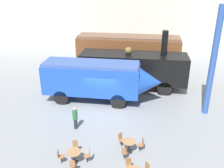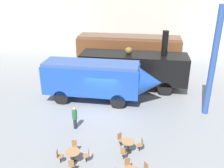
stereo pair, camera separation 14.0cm
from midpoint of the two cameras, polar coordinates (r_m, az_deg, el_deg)
The scene contains 17 objects.
ground_plane at distance 20.14m, azimuth -2.52°, elevation -5.19°, with size 80.00×80.00×0.00m, color gray.
backdrop_wall at distance 33.65m, azimuth 2.46°, elevation 14.51°, with size 44.00×0.15×9.00m.
passenger_coach_wooden at distance 27.08m, azimuth 3.54°, elevation 7.63°, with size 10.89×2.57×3.93m.
steam_locomotive at distance 22.86m, azimuth 4.75°, elevation 3.89°, with size 9.58×2.71×5.43m.
streamlined_locomotive at distance 20.26m, azimuth -2.96°, elevation 1.29°, with size 9.53×2.41×3.35m.
cafe_table_mid at distance 15.09m, azimuth 3.64°, elevation -13.52°, with size 0.77×0.77×0.75m.
cafe_table_far at distance 14.48m, azimuth -8.99°, elevation -15.59°, with size 0.83×0.83×0.73m.
cafe_chair_4 at distance 13.80m, azimuth 3.59°, elevation -17.90°, with size 0.38×0.40×0.87m.
cafe_chair_5 at distance 15.59m, azimuth 1.80°, elevation -12.36°, with size 0.40×0.40×0.87m.
cafe_chair_6 at distance 14.55m, azimuth 2.58°, elevation -15.34°, with size 0.36×0.38×0.87m.
cafe_chair_7 at distance 15.25m, azimuth 6.52°, elevation -13.43°, with size 0.38×0.36×0.87m.
cafe_chair_8 at distance 14.45m, azimuth -5.76°, elevation -15.79°, with size 0.38×0.36×0.87m.
cafe_chair_9 at distance 15.13m, azimuth -8.69°, elevation -13.91°, with size 0.36×0.38×0.87m.
cafe_chair_10 at distance 14.62m, azimuth -12.16°, elevation -15.72°, with size 0.38×0.36×0.87m.
cafe_chair_11 at distance 13.92m, azimuth -9.30°, elevation -17.81°, with size 0.36×0.38×0.87m.
visitor_person at distance 17.16m, azimuth -8.66°, elevation -7.53°, with size 0.34×0.34×1.62m.
support_pillar at distance 19.02m, azimuth 21.87°, elevation 4.47°, with size 0.44×0.44×8.00m.
Camera 1 is at (3.38, -17.40, 9.57)m, focal length 40.00 mm.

